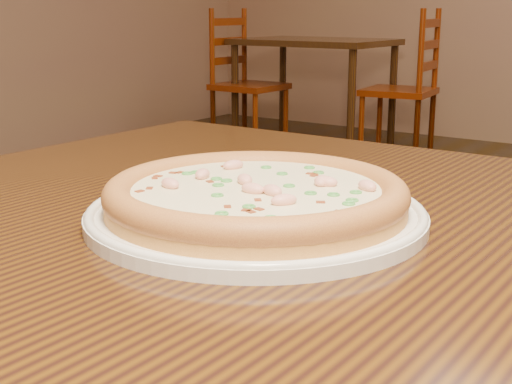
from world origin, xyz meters
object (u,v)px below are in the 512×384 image
Objects in this scene: chair_b at (407,91)px; pizza at (256,195)px; hero_table at (388,329)px; chair_a at (243,85)px; plate at (256,213)px; bg_table_left at (314,53)px.

pizza is at bearing -68.59° from chair_b.
pizza is (-0.12, -0.05, 0.13)m from hero_table.
chair_b is (1.08, 0.31, 0.00)m from chair_a.
hero_table is at bearing 22.62° from plate.
chair_a is at bearing -163.95° from chair_b.
chair_a is at bearing 128.18° from hero_table.
bg_table_left is 1.05× the size of chair_b.
pizza is at bearing 41.62° from plate.
hero_table is at bearing -51.82° from chair_a.
plate is at bearing -60.02° from bg_table_left.
hero_table is 1.26× the size of chair_b.
hero_table is 4.28m from bg_table_left.
bg_table_left is at bearing 119.98° from pizza.
chair_a is 1.00× the size of chair_b.
hero_table is at bearing -58.29° from bg_table_left.
pizza is 4.26m from bg_table_left.
bg_table_left is (-2.13, 3.69, -0.10)m from plate.
pizza reaches higher than hero_table.
pizza reaches higher than bg_table_left.
pizza is (0.00, 0.00, 0.02)m from plate.
pizza is 4.04m from chair_b.
hero_table is 4.12× the size of pizza.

